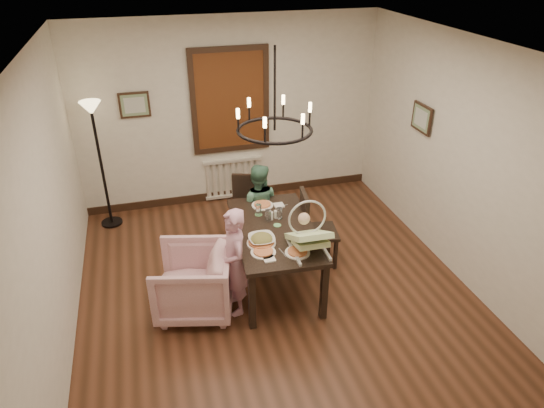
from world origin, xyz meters
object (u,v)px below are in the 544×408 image
chair_right (319,228)px  armchair (193,282)px  seated_man (258,213)px  drinking_glass (268,215)px  dining_table (274,234)px  baby_bouncer (308,234)px  chair_far (246,210)px  floor_lamp (102,168)px  elderly_woman (234,271)px

chair_right → armchair: chair_right is taller
seated_man → chair_right: bearing=155.1°
armchair → seated_man: 1.48m
drinking_glass → dining_table: bearing=-82.4°
baby_bouncer → drinking_glass: bearing=111.7°
chair_far → drinking_glass: size_ratio=6.34×
seated_man → drinking_glass: (-0.03, -0.64, 0.33)m
chair_far → drinking_glass: bearing=-65.6°
seated_man → dining_table: bearing=106.8°
chair_right → floor_lamp: size_ratio=0.56×
seated_man → chair_far: bearing=-40.9°
chair_far → seated_man: seated_man is taller
drinking_glass → floor_lamp: 2.60m
seated_man → floor_lamp: floor_lamp is taller
elderly_woman → drinking_glass: elderly_woman is taller
armchair → floor_lamp: size_ratio=0.47×
chair_far → seated_man: size_ratio=0.92×
chair_right → baby_bouncer: bearing=159.0°
chair_right → armchair: size_ratio=1.20×
dining_table → chair_far: size_ratio=1.84×
baby_bouncer → dining_table: bearing=115.8°
armchair → seated_man: seated_man is taller
elderly_woman → floor_lamp: floor_lamp is taller
chair_right → baby_bouncer: 0.97m
chair_right → drinking_glass: chair_right is taller
dining_table → floor_lamp: floor_lamp is taller
chair_right → armchair: 1.73m
chair_right → baby_bouncer: baby_bouncer is taller
elderly_woman → drinking_glass: bearing=129.2°
baby_bouncer → elderly_woman: bearing=171.3°
chair_far → elderly_woman: (-0.45, -1.39, 0.07)m
drinking_glass → floor_lamp: size_ratio=0.08×
chair_far → armchair: chair_far is taller
elderly_woman → chair_right: bearing=109.8°
seated_man → drinking_glass: bearing=104.5°
dining_table → seated_man: bearing=93.4°
armchair → seated_man: (1.00, 1.08, 0.11)m
elderly_woman → seated_man: elderly_woman is taller
dining_table → seated_man: size_ratio=1.69×
seated_man → drinking_glass: size_ratio=6.89×
drinking_glass → floor_lamp: floor_lamp is taller
chair_right → armchair: bearing=115.2°
elderly_woman → seated_man: 1.32m
seated_man → floor_lamp: (-1.94, 1.12, 0.41)m
chair_far → chair_right: size_ratio=0.90×
drinking_glass → seated_man: bearing=87.0°
dining_table → baby_bouncer: 0.63m
chair_far → drinking_glass: chair_far is taller
chair_far → chair_right: 1.10m
chair_far → armchair: size_ratio=1.08×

